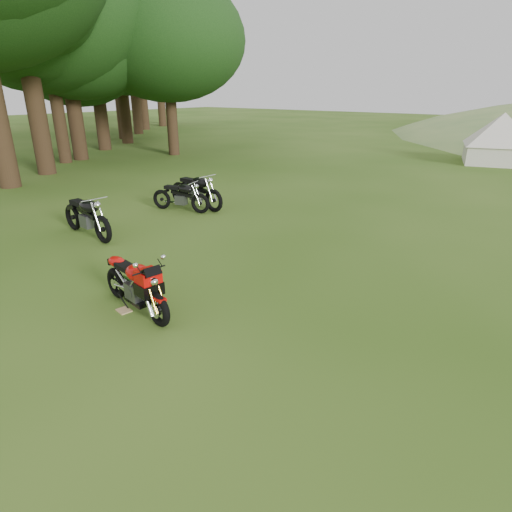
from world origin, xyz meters
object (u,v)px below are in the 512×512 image
Objects in this scene: vintage_moto_b at (196,190)px; tent_left at (501,137)px; sport_motorcycle at (135,280)px; plywood_board at (124,310)px; vintage_moto_c at (180,195)px; vintage_moto_a at (86,215)px.

tent_left reaches higher than vintage_moto_b.
tent_left reaches higher than sport_motorcycle.
vintage_moto_b is (-3.66, 5.12, 0.53)m from plywood_board.
vintage_moto_c is (-3.73, 4.58, 0.46)m from plywood_board.
tent_left reaches higher than vintage_moto_c.
plywood_board is at bearing -67.10° from vintage_moto_c.
vintage_moto_a is at bearing 155.74° from plywood_board.
sport_motorcycle is 5.88m from vintage_moto_c.
plywood_board is at bearing -126.87° from sport_motorcycle.
sport_motorcycle is 0.55m from plywood_board.
vintage_moto_c is 0.63× the size of tent_left.
tent_left is (5.22, 17.90, 0.67)m from vintage_moto_a.
sport_motorcycle is at bearing -110.84° from tent_left.
tent_left reaches higher than vintage_moto_a.
plywood_board is at bearing -111.24° from tent_left.
vintage_moto_c is at bearing -95.51° from vintage_moto_b.
vintage_moto_a reaches higher than sport_motorcycle.
vintage_moto_a reaches higher than vintage_moto_c.
vintage_moto_a is (-3.75, 1.69, 0.52)m from plywood_board.
tent_left is (1.32, 19.44, 0.69)m from sport_motorcycle.
sport_motorcycle is 0.62× the size of tent_left.
vintage_moto_b is at bearing 125.59° from plywood_board.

